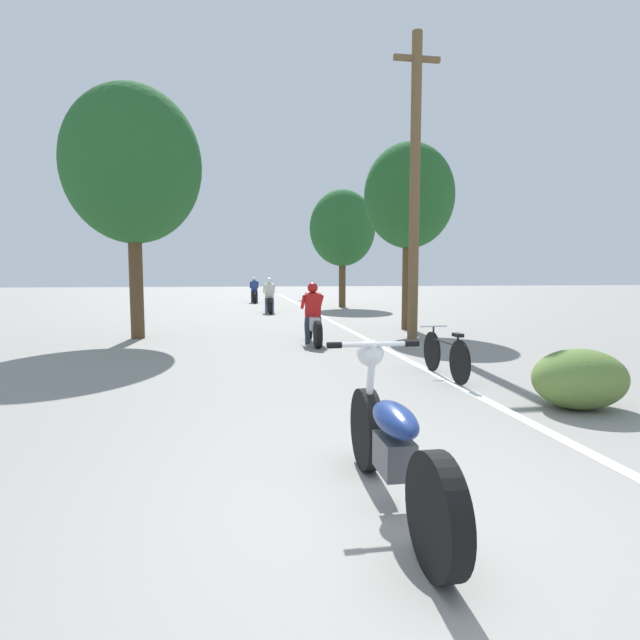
# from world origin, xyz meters

# --- Properties ---
(ground_plane) EXTENTS (120.00, 120.00, 0.00)m
(ground_plane) POSITION_xyz_m (0.00, 0.00, 0.00)
(ground_plane) COLOR gray
(lane_stripe_edge) EXTENTS (0.14, 48.00, 0.01)m
(lane_stripe_edge) POSITION_xyz_m (1.79, 12.34, 0.00)
(lane_stripe_edge) COLOR white
(lane_stripe_edge) RESTS_ON ground
(utility_pole) EXTENTS (1.10, 0.24, 7.07)m
(utility_pole) POSITION_xyz_m (2.88, 8.66, 3.63)
(utility_pole) COLOR brown
(utility_pole) RESTS_ON ground
(roadside_tree_right_near) EXTENTS (2.51, 2.26, 5.16)m
(roadside_tree_right_near) POSITION_xyz_m (3.46, 10.70, 3.68)
(roadside_tree_right_near) COLOR #513A23
(roadside_tree_right_near) RESTS_ON ground
(roadside_tree_right_far) EXTENTS (3.08, 2.77, 5.47)m
(roadside_tree_right_far) POSITION_xyz_m (3.59, 20.36, 3.68)
(roadside_tree_right_far) COLOR #513A23
(roadside_tree_right_far) RESTS_ON ground
(roadside_tree_left) EXTENTS (3.22, 2.89, 5.99)m
(roadside_tree_left) POSITION_xyz_m (-3.67, 9.90, 4.11)
(roadside_tree_left) COLOR #513A23
(roadside_tree_left) RESTS_ON ground
(roadside_bush) EXTENTS (1.10, 0.88, 0.70)m
(roadside_bush) POSITION_xyz_m (2.67, 2.42, 0.35)
(roadside_bush) COLOR #5B7A38
(roadside_bush) RESTS_ON ground
(motorcycle_foreground) EXTENTS (0.71, 2.09, 1.06)m
(motorcycle_foreground) POSITION_xyz_m (-0.22, 0.39, 0.43)
(motorcycle_foreground) COLOR black
(motorcycle_foreground) RESTS_ON ground
(motorcycle_rider_lead) EXTENTS (0.50, 2.03, 1.37)m
(motorcycle_rider_lead) POSITION_xyz_m (0.41, 8.32, 0.52)
(motorcycle_rider_lead) COLOR black
(motorcycle_rider_lead) RESTS_ON ground
(motorcycle_rider_mid) EXTENTS (0.50, 2.00, 1.41)m
(motorcycle_rider_mid) POSITION_xyz_m (-0.02, 17.40, 0.54)
(motorcycle_rider_mid) COLOR black
(motorcycle_rider_mid) RESTS_ON ground
(motorcycle_rider_far) EXTENTS (0.50, 2.12, 1.40)m
(motorcycle_rider_far) POSITION_xyz_m (-0.41, 24.68, 0.52)
(motorcycle_rider_far) COLOR black
(motorcycle_rider_far) RESTS_ON ground
(bicycle_parked) EXTENTS (0.44, 1.67, 0.74)m
(bicycle_parked) POSITION_xyz_m (1.85, 4.33, 0.35)
(bicycle_parked) COLOR black
(bicycle_parked) RESTS_ON ground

